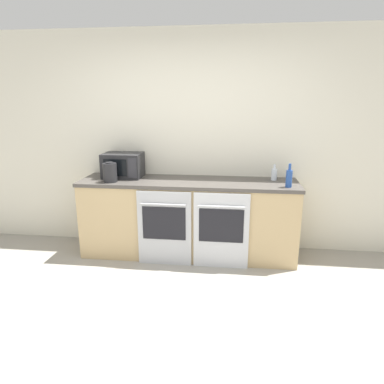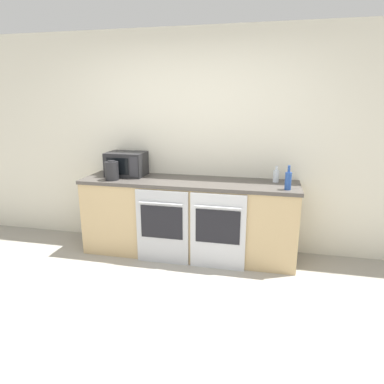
{
  "view_description": "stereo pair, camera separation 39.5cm",
  "coord_description": "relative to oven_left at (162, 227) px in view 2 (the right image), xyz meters",
  "views": [
    {
      "loc": [
        0.5,
        -2.19,
        1.8
      ],
      "look_at": [
        0.04,
        1.61,
        0.77
      ],
      "focal_mm": 32.0,
      "sensor_mm": 36.0,
      "label": 1
    },
    {
      "loc": [
        0.89,
        -2.12,
        1.8
      ],
      "look_at": [
        0.04,
        1.61,
        0.77
      ],
      "focal_mm": 32.0,
      "sensor_mm": 36.0,
      "label": 2
    }
  ],
  "objects": [
    {
      "name": "oven_right",
      "position": [
        0.62,
        0.0,
        0.0
      ],
      "size": [
        0.6,
        0.06,
        0.85
      ],
      "color": "silver",
      "rests_on": "ground_plane"
    },
    {
      "name": "oven_left",
      "position": [
        0.0,
        0.0,
        0.0
      ],
      "size": [
        0.6,
        0.06,
        0.85
      ],
      "color": "#B7BABF",
      "rests_on": "ground_plane"
    },
    {
      "name": "bottle_blue",
      "position": [
        1.32,
        0.14,
        0.57
      ],
      "size": [
        0.07,
        0.07,
        0.25
      ],
      "color": "#234793",
      "rests_on": "counter_back"
    },
    {
      "name": "microwave",
      "position": [
        -0.57,
        0.42,
        0.61
      ],
      "size": [
        0.45,
        0.34,
        0.29
      ],
      "color": "#232326",
      "rests_on": "counter_back"
    },
    {
      "name": "wall_back",
      "position": [
        0.23,
        0.65,
        0.87
      ],
      "size": [
        10.0,
        0.06,
        2.6
      ],
      "color": "silver",
      "rests_on": "ground_plane"
    },
    {
      "name": "kettle",
      "position": [
        -0.64,
        0.15,
        0.58
      ],
      "size": [
        0.16,
        0.16,
        0.23
      ],
      "color": "#232326",
      "rests_on": "counter_back"
    },
    {
      "name": "counter_back",
      "position": [
        0.23,
        0.32,
        0.02
      ],
      "size": [
        2.5,
        0.63,
        0.9
      ],
      "color": "tan",
      "rests_on": "ground_plane"
    },
    {
      "name": "bottle_clear",
      "position": [
        1.2,
        0.46,
        0.54
      ],
      "size": [
        0.07,
        0.07,
        0.18
      ],
      "color": "silver",
      "rests_on": "counter_back"
    },
    {
      "name": "ground_plane",
      "position": [
        0.23,
        -1.29,
        -0.43
      ],
      "size": [
        16.0,
        16.0,
        0.0
      ],
      "primitive_type": "plane",
      "color": "gray"
    }
  ]
}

